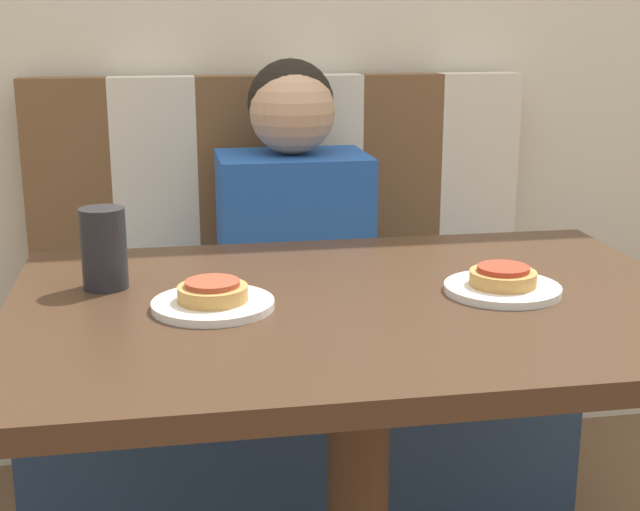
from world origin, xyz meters
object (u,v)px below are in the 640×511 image
plate_left (213,304)px  person (293,206)px  pizza_left (213,291)px  pizza_right (503,276)px  plate_right (502,289)px  drinking_cup (104,248)px

plate_left → person: bearing=72.6°
pizza_left → pizza_right: 0.45m
plate_right → pizza_right: 0.02m
plate_left → plate_right: same height
plate_right → plate_left: bearing=180.0°
person → pizza_right: bearing=-72.6°
person → plate_right: bearing=-72.6°
person → plate_left: 0.75m
plate_left → pizza_right: size_ratio=1.75×
person → drinking_cup: 0.70m
plate_left → drinking_cup: size_ratio=1.41×
plate_left → plate_right: bearing=0.0°
pizza_right → drinking_cup: size_ratio=0.80×
pizza_left → plate_right: bearing=0.0°
plate_right → pizza_right: (0.00, -0.00, 0.02)m
plate_left → pizza_right: bearing=-0.0°
plate_left → plate_right: size_ratio=1.00×
plate_right → pizza_left: 0.45m
pizza_right → person: bearing=107.4°
person → pizza_right: (0.22, -0.72, 0.03)m
plate_right → pizza_right: pizza_right is taller
pizza_right → drinking_cup: 0.62m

